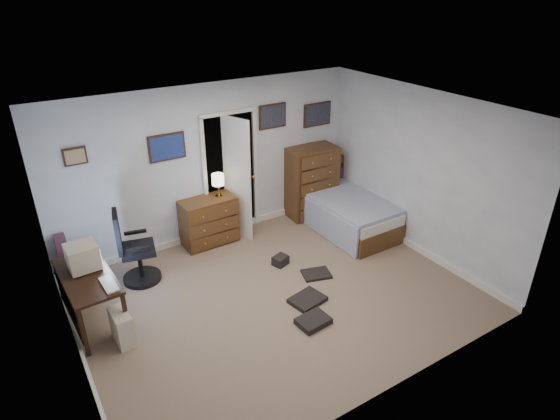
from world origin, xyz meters
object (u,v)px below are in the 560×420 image
at_px(office_chair, 134,255).
at_px(low_dresser, 209,221).
at_px(tall_dresser, 311,182).
at_px(computer_desk, 82,288).
at_px(bed, 345,212).

xyz_separation_m(office_chair, low_dresser, (1.32, 0.44, -0.04)).
bearing_deg(tall_dresser, computer_desk, -162.41).
relative_size(computer_desk, office_chair, 1.11).
xyz_separation_m(tall_dresser, bed, (0.18, -0.73, -0.34)).
height_order(computer_desk, office_chair, office_chair).
xyz_separation_m(computer_desk, bed, (4.27, 0.27, -0.24)).
bearing_deg(tall_dresser, bed, -72.22).
height_order(computer_desk, bed, computer_desk).
relative_size(office_chair, low_dresser, 1.27).
height_order(office_chair, low_dresser, office_chair).
bearing_deg(office_chair, computer_desk, -130.67).
xyz_separation_m(low_dresser, bed, (2.15, -0.76, -0.09)).
bearing_deg(computer_desk, low_dresser, 22.93).
height_order(low_dresser, tall_dresser, tall_dresser).
xyz_separation_m(computer_desk, office_chair, (0.79, 0.59, -0.11)).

